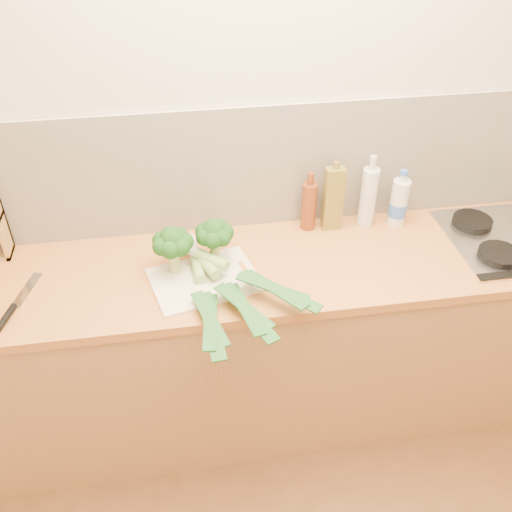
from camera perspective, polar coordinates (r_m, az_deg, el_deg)
The scene contains 13 objects.
room_shell at distance 2.38m, azimuth 1.31°, elevation 8.81°, with size 3.50×3.50×3.50m.
counter at distance 2.59m, azimuth 2.21°, elevation -8.47°, with size 3.20×0.62×0.90m.
chopping_board at distance 2.20m, azimuth -5.17°, elevation -2.38°, with size 0.40×0.29×0.01m, color white.
broccoli_left at distance 2.16m, azimuth -8.34°, elevation 1.32°, with size 0.16×0.16×0.20m.
broccoli_right at distance 2.20m, azimuth -4.20°, elevation 2.25°, with size 0.15×0.15×0.19m.
leek_front at distance 2.16m, azimuth -5.61°, elevation -2.23°, with size 0.12×0.70×0.04m.
leek_mid at distance 2.13m, azimuth -3.80°, elevation -2.15°, with size 0.28×0.61×0.04m.
leek_back at distance 2.15m, azimuth -2.77°, elevation -1.14°, with size 0.50×0.50×0.04m.
chefs_knife at distance 2.23m, azimuth -23.29°, elevation -5.06°, with size 0.12×0.33×0.02m.
oil_tin at distance 2.43m, azimuth 7.73°, elevation 5.73°, with size 0.08×0.05×0.32m.
glass_bottle at distance 2.48m, azimuth 11.17°, elevation 5.89°, with size 0.07×0.07×0.33m.
amber_bottle at distance 2.43m, azimuth 5.32°, elevation 5.08°, with size 0.06×0.06×0.27m.
water_bottle at distance 2.53m, azimuth 14.07°, elevation 5.10°, with size 0.08×0.08×0.24m.
Camera 1 is at (-0.38, -0.56, 2.31)m, focal length 40.00 mm.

